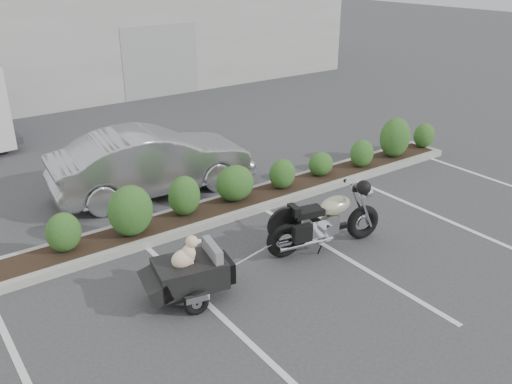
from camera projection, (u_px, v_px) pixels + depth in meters
ground at (270, 263)px, 9.40m from camera, size 90.00×90.00×0.00m
planter_kerb at (245, 202)px, 11.54m from camera, size 12.00×1.00×0.15m
building at (10, 35)px, 21.23m from camera, size 26.00×10.00×4.00m
motorcycle at (326, 221)px, 9.70m from camera, size 2.31×0.97×1.34m
pet_trailer at (189, 273)px, 8.26m from camera, size 1.88×1.07×1.11m
sedan at (152, 161)px, 11.95m from camera, size 4.54×1.96×1.45m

